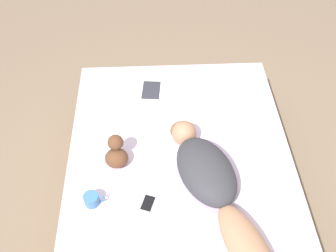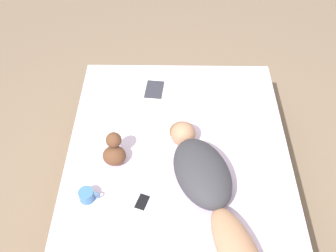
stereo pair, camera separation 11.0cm
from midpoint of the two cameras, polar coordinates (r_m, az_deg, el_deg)
name	(u,v)px [view 1 (the left image)]	position (r m, az deg, el deg)	size (l,w,h in m)	color
ground_plane	(179,202)	(3.07, 0.59, -11.03)	(12.00, 12.00, 0.00)	#7A6651
bed	(180,184)	(2.86, 0.63, -8.46)	(1.58, 2.10, 0.51)	tan
person	(214,186)	(2.44, 5.40, -8.71)	(0.62, 1.29, 0.20)	#A37556
open_magazine	(138,90)	(3.13, -5.34, 5.21)	(0.45, 0.34, 0.01)	white
coffee_mug	(92,199)	(2.50, -12.24, -10.39)	(0.13, 0.09, 0.08)	teal
cell_phone	(148,203)	(2.47, -4.23, -11.18)	(0.12, 0.15, 0.01)	silver
plush_toy	(116,154)	(2.60, -8.72, -4.01)	(0.15, 0.17, 0.21)	brown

